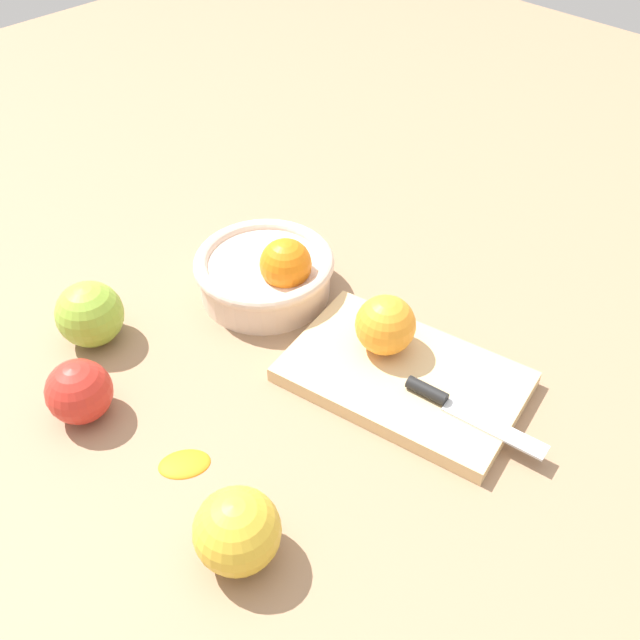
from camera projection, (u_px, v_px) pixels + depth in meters
The scene contains 9 objects.
ground_plane at pixel (304, 376), 0.80m from camera, with size 2.40×2.40×0.00m, color #997556.
bowl at pixel (267, 272), 0.88m from camera, with size 0.17×0.17×0.09m.
cutting_board at pixel (404, 377), 0.78m from camera, with size 0.25×0.16×0.02m, color #DBB77F.
orange_on_board at pixel (385, 325), 0.78m from camera, with size 0.07×0.07×0.07m, color orange.
knife at pixel (455, 406), 0.73m from camera, with size 0.16×0.04×0.01m.
apple_front_right at pixel (237, 531), 0.61m from camera, with size 0.08×0.08×0.08m, color gold.
apple_front_left at pixel (79, 392), 0.73m from camera, with size 0.07×0.07×0.07m, color red.
apple_front_left_2 at pixel (90, 314), 0.81m from camera, with size 0.08×0.08×0.08m, color #8EB738.
citrus_peel at pixel (187, 464), 0.70m from camera, with size 0.05×0.04×0.01m, color orange.
Camera 1 is at (0.39, -0.38, 0.58)m, focal length 40.24 mm.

